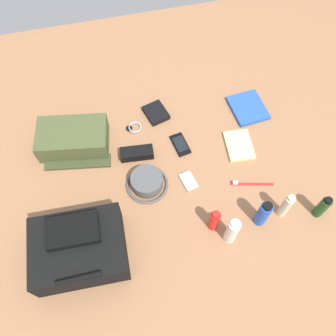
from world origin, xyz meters
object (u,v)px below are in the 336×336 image
(bucket_hat, at_px, (147,182))
(toothpaste_tube, at_px, (232,231))
(lotion_bottle, at_px, (286,206))
(deodorant_spray, at_px, (263,214))
(notepad, at_px, (239,145))
(wristwatch, at_px, (134,128))
(wallet, at_px, (156,113))
(sunglasses_case, at_px, (137,153))
(cell_phone, at_px, (180,144))
(sunscreen_spray, at_px, (214,220))
(toiletry_pouch, at_px, (73,139))
(media_player, at_px, (189,181))
(paperback_novel, at_px, (248,108))
(backpack, at_px, (79,248))
(toothbrush, at_px, (250,184))
(shampoo_bottle, at_px, (322,207))

(bucket_hat, relative_size, toothpaste_tube, 1.08)
(lotion_bottle, relative_size, deodorant_spray, 0.99)
(bucket_hat, height_order, notepad, bucket_hat)
(bucket_hat, distance_m, wristwatch, 0.29)
(wallet, xyz_separation_m, sunglasses_case, (0.13, 0.20, 0.01))
(bucket_hat, bearing_deg, toothpaste_tube, 131.55)
(wristwatch, height_order, wallet, wallet)
(bucket_hat, distance_m, cell_phone, 0.24)
(lotion_bottle, height_order, sunscreen_spray, lotion_bottle)
(sunglasses_case, bearing_deg, toothpaste_tube, 127.06)
(toiletry_pouch, height_order, media_player, toiletry_pouch)
(wallet, distance_m, sunglasses_case, 0.23)
(cell_phone, bearing_deg, paperback_novel, -161.26)
(backpack, bearing_deg, toothbrush, -169.75)
(toothpaste_tube, relative_size, notepad, 1.08)
(paperback_novel, distance_m, media_player, 0.47)
(backpack, relative_size, bucket_hat, 1.94)
(bucket_hat, xyz_separation_m, sunscreen_spray, (-0.21, 0.23, 0.03))
(toiletry_pouch, relative_size, media_player, 3.39)
(lotion_bottle, bearing_deg, sunscreen_spray, -2.26)
(backpack, height_order, deodorant_spray, backpack)
(cell_phone, bearing_deg, toothbrush, 132.62)
(backpack, height_order, paperback_novel, backpack)
(sunscreen_spray, bearing_deg, bucket_hat, -47.67)
(shampoo_bottle, xyz_separation_m, deodorant_spray, (0.23, -0.02, 0.01))
(toothpaste_tube, xyz_separation_m, notepad, (-0.17, -0.38, -0.07))
(sunscreen_spray, bearing_deg, toothbrush, -145.87)
(toiletry_pouch, xyz_separation_m, sunscreen_spray, (-0.48, 0.49, 0.01))
(backpack, distance_m, notepad, 0.79)
(shampoo_bottle, xyz_separation_m, paperback_novel, (0.09, -0.55, -0.05))
(lotion_bottle, relative_size, toothpaste_tube, 0.93)
(bucket_hat, height_order, media_player, bucket_hat)
(deodorant_spray, relative_size, media_player, 1.62)
(paperback_novel, bearing_deg, toothbrush, 71.86)
(bucket_hat, height_order, paperback_novel, bucket_hat)
(lotion_bottle, bearing_deg, wristwatch, -47.63)
(cell_phone, bearing_deg, backpack, 38.67)
(wristwatch, height_order, sunglasses_case, sunglasses_case)
(backpack, bearing_deg, toothpaste_tube, 172.96)
(wristwatch, height_order, notepad, notepad)
(sunscreen_spray, height_order, wallet, sunscreen_spray)
(bucket_hat, distance_m, lotion_bottle, 0.55)
(shampoo_bottle, relative_size, toothpaste_tube, 0.81)
(lotion_bottle, relative_size, media_player, 1.61)
(toothbrush, height_order, wallet, wallet)
(shampoo_bottle, bearing_deg, bucket_hat, -23.82)
(toiletry_pouch, relative_size, lotion_bottle, 2.11)
(lotion_bottle, distance_m, sunglasses_case, 0.64)
(wallet, distance_m, notepad, 0.40)
(backpack, relative_size, toothpaste_tube, 2.10)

